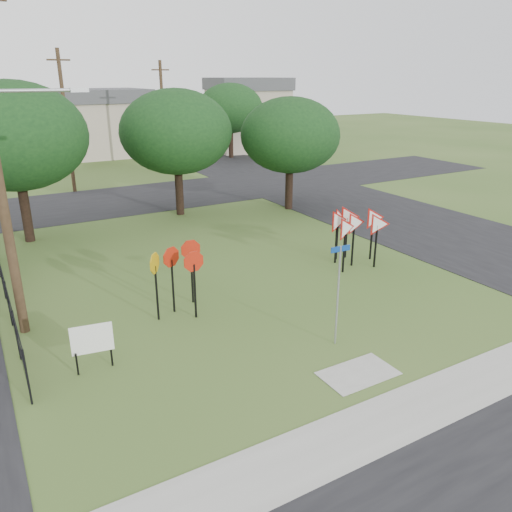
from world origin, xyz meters
The scene contains 19 objects.
ground centered at (0.00, 0.00, 0.00)m, with size 140.00×140.00×0.00m, color #395620.
sidewalk centered at (0.00, -4.20, 0.01)m, with size 30.00×1.60×0.02m, color #999891.
planting_strip centered at (0.00, -5.40, 0.01)m, with size 30.00×0.80×0.02m, color #395620.
street_right centered at (12.00, 10.00, 0.01)m, with size 8.00×50.00×0.02m, color black.
street_far centered at (0.00, 20.00, 0.01)m, with size 60.00×8.00×0.02m, color black.
curb_pad centered at (0.00, -2.40, 0.01)m, with size 2.00×1.20×0.02m, color #999891.
street_name_sign centered at (0.47, -0.83, 1.72)m, with size 0.62×0.06×3.01m.
stop_sign_cluster centered at (-2.68, 3.32, 1.71)m, with size 2.06×1.18×2.28m.
yield_sign_cluster centered at (5.21, 4.09, 1.71)m, with size 2.97×1.98×2.33m.
info_board centered at (-5.94, 1.23, 0.90)m, with size 1.07×0.20×1.34m.
far_pole_a centered at (-2.00, 24.00, 4.60)m, with size 1.40×0.24×9.00m.
far_pole_b centered at (6.00, 28.00, 4.35)m, with size 1.40×0.24×8.50m.
fence_run centered at (-7.60, 6.25, 0.78)m, with size 0.05×11.55×1.50m.
house_mid centered at (4.00, 40.00, 3.15)m, with size 8.40×8.40×6.20m.
house_right centered at (18.00, 36.00, 3.65)m, with size 8.30×8.30×7.20m.
tree_near_left centered at (-6.00, 14.00, 4.86)m, with size 6.40×6.40×7.27m.
tree_near_mid centered at (2.00, 15.00, 4.54)m, with size 6.00×6.00×6.80m.
tree_near_right centered at (8.00, 13.00, 4.22)m, with size 5.60×5.60×6.33m.
tree_far_right centered at (14.00, 32.00, 4.54)m, with size 6.00×6.00×6.80m.
Camera 1 is at (-7.96, -10.81, 7.37)m, focal length 35.00 mm.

